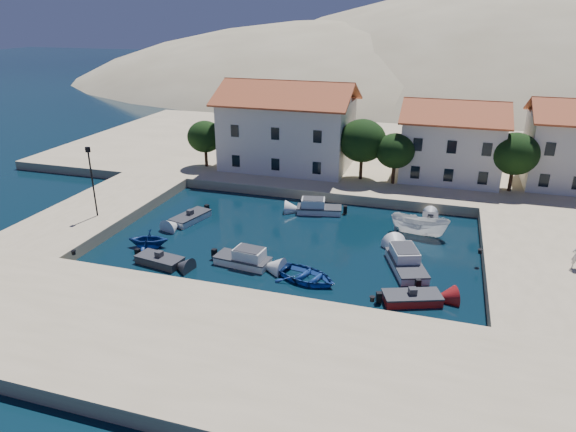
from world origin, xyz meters
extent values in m
plane|color=black|center=(0.00, 0.00, 0.00)|extent=(400.00, 400.00, 0.00)
cube|color=tan|center=(0.00, -6.00, 0.50)|extent=(52.00, 12.00, 1.00)
cube|color=tan|center=(20.50, 10.00, 0.50)|extent=(11.00, 20.00, 1.00)
cube|color=tan|center=(-19.00, 10.00, 0.50)|extent=(8.00, 20.00, 1.00)
cube|color=tan|center=(2.00, 38.00, 0.50)|extent=(80.00, 36.00, 1.00)
ellipsoid|color=tan|center=(-10.00, 110.00, -20.00)|extent=(198.00, 126.00, 72.00)
ellipsoid|color=tan|center=(35.00, 130.00, -25.00)|extent=(220.00, 176.00, 99.00)
cube|color=silver|center=(-6.00, 28.00, 4.75)|extent=(14.00, 9.00, 7.50)
pyramid|color=#A84B25|center=(-6.00, 28.00, 9.60)|extent=(14.70, 9.45, 2.20)
cube|color=silver|center=(12.00, 29.00, 4.25)|extent=(10.00, 8.00, 6.50)
pyramid|color=#A84B25|center=(12.00, 29.00, 8.40)|extent=(10.50, 8.40, 1.80)
cube|color=silver|center=(24.00, 30.00, 4.50)|extent=(9.00, 8.00, 7.00)
cylinder|color=#382314|center=(-15.00, 25.00, 2.25)|extent=(0.36, 0.36, 2.50)
ellipsoid|color=black|center=(-15.00, 25.00, 4.50)|extent=(4.00, 4.00, 3.60)
cylinder|color=#382314|center=(3.00, 25.50, 2.50)|extent=(0.36, 0.36, 3.00)
ellipsoid|color=black|center=(3.00, 25.50, 5.20)|extent=(5.00, 5.00, 4.50)
cylinder|color=#382314|center=(6.50, 25.00, 2.25)|extent=(0.36, 0.36, 2.50)
ellipsoid|color=black|center=(6.50, 25.00, 4.50)|extent=(4.00, 4.00, 3.60)
cylinder|color=#382314|center=(18.00, 26.00, 2.38)|extent=(0.36, 0.36, 2.75)
ellipsoid|color=black|center=(18.00, 26.00, 4.85)|extent=(4.60, 4.60, 4.14)
cylinder|color=black|center=(-17.50, 8.00, 4.00)|extent=(0.14, 0.14, 6.00)
cube|color=black|center=(-17.50, 8.00, 7.00)|extent=(0.35, 0.25, 0.45)
cylinder|color=black|center=(-14.30, 0.80, 1.15)|extent=(0.36, 0.36, 0.30)
cylinder|color=black|center=(8.00, 0.80, 1.15)|extent=(0.36, 0.36, 0.30)
cylinder|color=black|center=(14.70, 10.00, 1.15)|extent=(0.36, 0.36, 0.30)
cube|color=#34353A|center=(-8.44, 3.05, 0.25)|extent=(3.77, 2.14, 0.90)
cube|color=#34353A|center=(-8.44, 3.05, 0.58)|extent=(3.86, 2.18, 0.10)
cube|color=#34353A|center=(-8.44, 3.05, 0.80)|extent=(0.57, 0.57, 0.50)
cube|color=white|center=(-2.39, 4.85, 0.25)|extent=(4.31, 2.22, 0.90)
cube|color=#34353A|center=(-2.39, 4.85, 0.58)|extent=(4.41, 2.26, 0.10)
cube|color=white|center=(-2.39, 4.85, 0.95)|extent=(2.34, 1.74, 0.90)
imported|color=navy|center=(2.84, 3.97, 0.00)|extent=(5.49, 4.64, 0.97)
cube|color=maroon|center=(10.32, 3.12, 0.25)|extent=(4.05, 2.85, 0.90)
cube|color=#34353A|center=(10.32, 3.12, 0.58)|extent=(4.14, 2.91, 0.10)
cube|color=#34353A|center=(10.32, 3.12, 0.80)|extent=(0.64, 0.64, 0.50)
cube|color=white|center=(9.53, 7.75, 0.25)|extent=(3.65, 5.44, 0.90)
cube|color=#34353A|center=(9.53, 7.75, 0.58)|extent=(3.73, 5.57, 0.10)
cube|color=white|center=(9.53, 7.75, 0.95)|extent=(2.55, 3.10, 0.90)
imported|color=white|center=(10.00, 14.49, 0.00)|extent=(5.26, 2.73, 1.93)
cube|color=white|center=(10.78, 17.18, 0.25)|extent=(1.47, 2.96, 0.90)
cube|color=#34353A|center=(10.78, 17.18, 0.58)|extent=(1.50, 3.03, 0.10)
cube|color=#34353A|center=(10.78, 17.18, 0.80)|extent=(0.52, 0.52, 0.50)
imported|color=navy|center=(-10.89, 5.52, 0.00)|extent=(3.85, 3.54, 1.70)
cube|color=white|center=(-10.22, 11.54, 0.25)|extent=(2.63, 4.19, 0.90)
cube|color=#34353A|center=(-10.22, 11.54, 0.58)|extent=(2.68, 4.28, 0.10)
cube|color=#34353A|center=(-10.22, 11.54, 0.80)|extent=(0.61, 0.61, 0.50)
cube|color=white|center=(0.57, 16.92, 0.25)|extent=(4.37, 2.51, 0.90)
cube|color=#34353A|center=(0.57, 16.92, 0.58)|extent=(4.47, 2.57, 0.10)
cube|color=white|center=(0.57, 16.92, 0.95)|extent=(2.42, 1.88, 0.90)
camera|label=1|loc=(11.19, -27.34, 17.99)|focal=32.00mm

